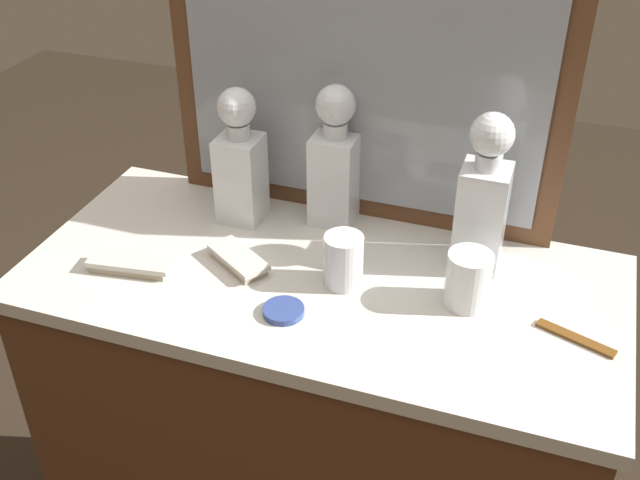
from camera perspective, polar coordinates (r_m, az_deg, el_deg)
name	(u,v)px	position (r m, az deg, el deg)	size (l,w,h in m)	color
dresser	(320,446)	(1.74, 0.00, -15.09)	(1.11, 0.52, 0.93)	brown
dresser_mirror	(362,82)	(1.49, 3.16, 11.67)	(0.79, 0.03, 0.58)	brown
crystal_decanter_left	(240,168)	(1.55, -5.94, 5.32)	(0.09, 0.09, 0.28)	white
crystal_decanter_rear	(335,168)	(1.53, 1.11, 5.35)	(0.09, 0.09, 0.29)	white
crystal_decanter_right	(482,206)	(1.42, 11.97, 2.46)	(0.09, 0.09, 0.31)	white
crystal_tumbler_far_right	(468,282)	(1.35, 10.93, -3.05)	(0.08, 0.08, 0.10)	white
crystal_tumbler_center	(343,262)	(1.38, 1.75, -1.68)	(0.07, 0.07, 0.10)	white
silver_brush_rear	(131,265)	(1.47, -13.89, -1.82)	(0.16, 0.07, 0.02)	#B7A88C
silver_brush_left	(239,260)	(1.45, -6.08, -1.49)	(0.14, 0.12, 0.02)	#B7A88C
porcelain_dish	(284,311)	(1.33, -2.73, -5.28)	(0.07, 0.07, 0.01)	#33478C
tortoiseshell_comb	(576,338)	(1.35, 18.46, -6.93)	(0.13, 0.06, 0.01)	brown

